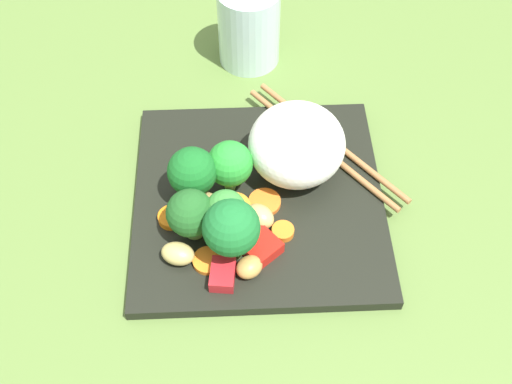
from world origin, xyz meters
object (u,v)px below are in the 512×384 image
carrot_slice_0 (234,207)px  chopstick_pair (326,143)px  rice_mound (297,145)px  broccoli_floret_4 (191,214)px  drinking_glass (249,26)px  square_plate (259,200)px

carrot_slice_0 → chopstick_pair: size_ratio=0.18×
rice_mound → carrot_slice_0: rice_mound is taller
carrot_slice_0 → broccoli_floret_4: bearing=37.5°
carrot_slice_0 → drinking_glass: bearing=-94.3°
square_plate → carrot_slice_0: bearing=30.6°
square_plate → broccoli_floret_4: 8.36cm
rice_mound → chopstick_pair: bearing=-137.9°
broccoli_floret_4 → chopstick_pair: bearing=-140.9°
broccoli_floret_4 → carrot_slice_0: broccoli_floret_4 is taller
square_plate → drinking_glass: drinking_glass is taller
square_plate → rice_mound: bearing=-137.4°
broccoli_floret_4 → rice_mound: bearing=-142.0°
drinking_glass → rice_mound: bearing=103.7°
broccoli_floret_4 → drinking_glass: size_ratio=0.63×
square_plate → chopstick_pair: size_ratio=1.37×
chopstick_pair → square_plate: bearing=92.0°
carrot_slice_0 → chopstick_pair: 12.04cm
drinking_glass → broccoli_floret_4: bearing=78.0°
broccoli_floret_4 → drinking_glass: bearing=-102.0°
broccoli_floret_4 → chopstick_pair: 16.96cm
rice_mound → carrot_slice_0: size_ratio=2.96×
square_plate → rice_mound: rice_mound is taller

